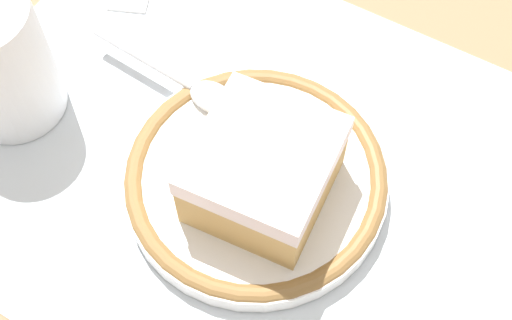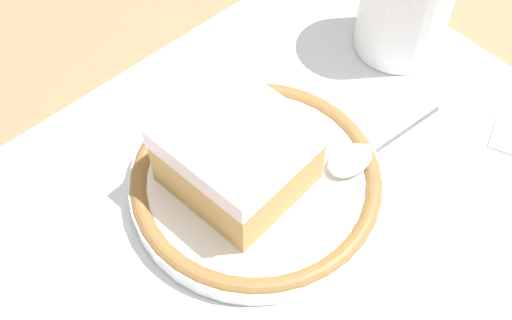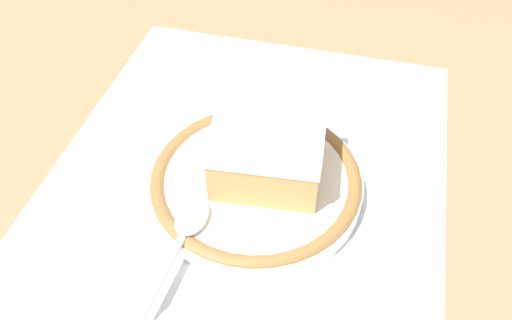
# 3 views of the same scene
# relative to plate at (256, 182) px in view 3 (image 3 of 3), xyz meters

# --- Properties ---
(ground_plane) EXTENTS (2.40, 2.40, 0.00)m
(ground_plane) POSITION_rel_plate_xyz_m (0.01, -0.01, -0.01)
(ground_plane) COLOR #9E7551
(placemat) EXTENTS (0.43, 0.32, 0.00)m
(placemat) POSITION_rel_plate_xyz_m (0.01, -0.01, -0.01)
(placemat) COLOR silver
(placemat) RESTS_ON ground_plane
(plate) EXTENTS (0.17, 0.17, 0.02)m
(plate) POSITION_rel_plate_xyz_m (0.00, 0.00, 0.00)
(plate) COLOR white
(plate) RESTS_ON placemat
(cake_slice) EXTENTS (0.09, 0.09, 0.05)m
(cake_slice) POSITION_rel_plate_xyz_m (-0.01, 0.01, 0.03)
(cake_slice) COLOR tan
(cake_slice) RESTS_ON plate
(spoon) EXTENTS (0.12, 0.03, 0.01)m
(spoon) POSITION_rel_plate_xyz_m (0.07, -0.04, 0.01)
(spoon) COLOR silver
(spoon) RESTS_ON plate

